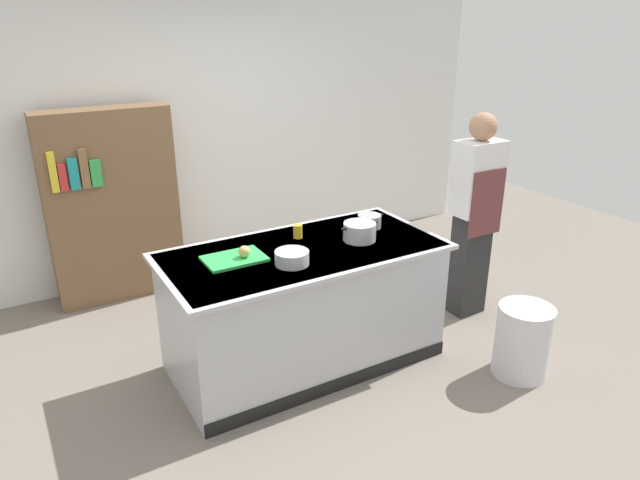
{
  "coord_description": "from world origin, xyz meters",
  "views": [
    {
      "loc": [
        -1.77,
        -3.25,
        2.45
      ],
      "look_at": [
        0.25,
        0.2,
        0.85
      ],
      "focal_mm": 32.38,
      "sensor_mm": 36.0,
      "label": 1
    }
  ],
  "objects_px": {
    "mixing_bowl": "(292,258)",
    "juice_cup": "(298,231)",
    "onion": "(244,252)",
    "sauce_pan": "(369,221)",
    "person_chef": "(475,212)",
    "bookshelf": "(113,206)",
    "stock_pot": "(360,232)",
    "trash_bin": "(523,341)"
  },
  "relations": [
    {
      "from": "mixing_bowl",
      "to": "juice_cup",
      "type": "height_order",
      "value": "juice_cup"
    },
    {
      "from": "onion",
      "to": "mixing_bowl",
      "type": "distance_m",
      "value": 0.33
    },
    {
      "from": "sauce_pan",
      "to": "person_chef",
      "type": "bearing_deg",
      "value": -10.19
    },
    {
      "from": "bookshelf",
      "to": "stock_pot",
      "type": "bearing_deg",
      "value": -53.93
    },
    {
      "from": "onion",
      "to": "sauce_pan",
      "type": "xyz_separation_m",
      "value": [
        1.07,
        0.09,
        -0.01
      ]
    },
    {
      "from": "bookshelf",
      "to": "trash_bin",
      "type": "bearing_deg",
      "value": -51.49
    },
    {
      "from": "mixing_bowl",
      "to": "juice_cup",
      "type": "relative_size",
      "value": 2.27
    },
    {
      "from": "stock_pot",
      "to": "mixing_bowl",
      "type": "bearing_deg",
      "value": -168.09
    },
    {
      "from": "stock_pot",
      "to": "juice_cup",
      "type": "height_order",
      "value": "stock_pot"
    },
    {
      "from": "mixing_bowl",
      "to": "sauce_pan",
      "type": "bearing_deg",
      "value": 20.62
    },
    {
      "from": "person_chef",
      "to": "onion",
      "type": "bearing_deg",
      "value": 103.41
    },
    {
      "from": "mixing_bowl",
      "to": "juice_cup",
      "type": "bearing_deg",
      "value": 57.11
    },
    {
      "from": "mixing_bowl",
      "to": "trash_bin",
      "type": "bearing_deg",
      "value": -27.4
    },
    {
      "from": "mixing_bowl",
      "to": "person_chef",
      "type": "relative_size",
      "value": 0.13
    },
    {
      "from": "onion",
      "to": "juice_cup",
      "type": "bearing_deg",
      "value": 19.6
    },
    {
      "from": "onion",
      "to": "bookshelf",
      "type": "bearing_deg",
      "value": 105.54
    },
    {
      "from": "stock_pot",
      "to": "bookshelf",
      "type": "bearing_deg",
      "value": 126.07
    },
    {
      "from": "trash_bin",
      "to": "person_chef",
      "type": "xyz_separation_m",
      "value": [
        0.32,
        0.89,
        0.65
      ]
    },
    {
      "from": "juice_cup",
      "to": "person_chef",
      "type": "xyz_separation_m",
      "value": [
        1.51,
        -0.25,
        -0.04
      ]
    },
    {
      "from": "onion",
      "to": "sauce_pan",
      "type": "bearing_deg",
      "value": 4.94
    },
    {
      "from": "stock_pot",
      "to": "juice_cup",
      "type": "xyz_separation_m",
      "value": [
        -0.36,
        0.27,
        -0.02
      ]
    },
    {
      "from": "stock_pot",
      "to": "trash_bin",
      "type": "height_order",
      "value": "stock_pot"
    },
    {
      "from": "trash_bin",
      "to": "mixing_bowl",
      "type": "bearing_deg",
      "value": 152.6
    },
    {
      "from": "sauce_pan",
      "to": "onion",
      "type": "bearing_deg",
      "value": -175.06
    },
    {
      "from": "mixing_bowl",
      "to": "trash_bin",
      "type": "xyz_separation_m",
      "value": [
        1.44,
        -0.75,
        -0.68
      ]
    },
    {
      "from": "onion",
      "to": "juice_cup",
      "type": "distance_m",
      "value": 0.53
    },
    {
      "from": "trash_bin",
      "to": "juice_cup",
      "type": "bearing_deg",
      "value": 135.99
    },
    {
      "from": "sauce_pan",
      "to": "mixing_bowl",
      "type": "relative_size",
      "value": 1.08
    },
    {
      "from": "sauce_pan",
      "to": "bookshelf",
      "type": "relative_size",
      "value": 0.14
    },
    {
      "from": "stock_pot",
      "to": "mixing_bowl",
      "type": "relative_size",
      "value": 1.33
    },
    {
      "from": "onion",
      "to": "bookshelf",
      "type": "height_order",
      "value": "bookshelf"
    },
    {
      "from": "bookshelf",
      "to": "mixing_bowl",
      "type": "bearing_deg",
      "value": -69.77
    },
    {
      "from": "onion",
      "to": "bookshelf",
      "type": "xyz_separation_m",
      "value": [
        -0.49,
        1.76,
        -0.11
      ]
    },
    {
      "from": "juice_cup",
      "to": "bookshelf",
      "type": "distance_m",
      "value": 1.87
    },
    {
      "from": "juice_cup",
      "to": "person_chef",
      "type": "height_order",
      "value": "person_chef"
    },
    {
      "from": "stock_pot",
      "to": "bookshelf",
      "type": "xyz_separation_m",
      "value": [
        -1.35,
        1.85,
        -0.11
      ]
    },
    {
      "from": "juice_cup",
      "to": "bookshelf",
      "type": "xyz_separation_m",
      "value": [
        -0.99,
        1.59,
        -0.1
      ]
    },
    {
      "from": "onion",
      "to": "person_chef",
      "type": "distance_m",
      "value": 2.01
    },
    {
      "from": "person_chef",
      "to": "sauce_pan",
      "type": "bearing_deg",
      "value": 95.36
    },
    {
      "from": "trash_bin",
      "to": "bookshelf",
      "type": "height_order",
      "value": "bookshelf"
    },
    {
      "from": "mixing_bowl",
      "to": "person_chef",
      "type": "bearing_deg",
      "value": 4.71
    },
    {
      "from": "trash_bin",
      "to": "stock_pot",
      "type": "bearing_deg",
      "value": 133.16
    }
  ]
}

